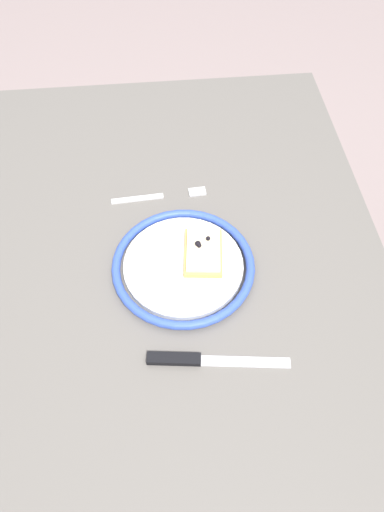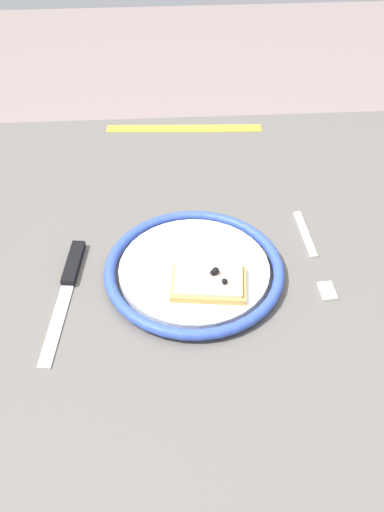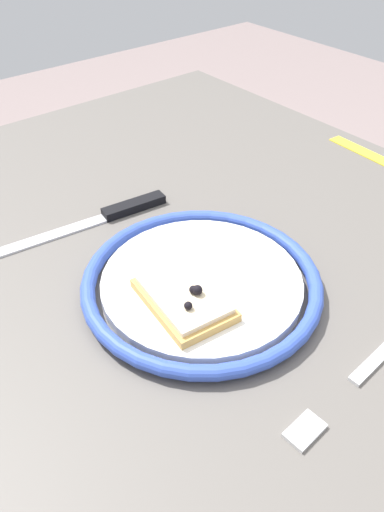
{
  "view_description": "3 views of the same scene",
  "coord_description": "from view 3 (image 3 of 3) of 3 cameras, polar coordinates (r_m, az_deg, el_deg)",
  "views": [
    {
      "loc": [
        0.51,
        -0.0,
        1.52
      ],
      "look_at": [
        0.0,
        0.05,
        0.79
      ],
      "focal_mm": 33.09,
      "sensor_mm": 36.0,
      "label": 1
    },
    {
      "loc": [
        0.06,
        0.7,
        1.44
      ],
      "look_at": [
        0.02,
        0.02,
        0.8
      ],
      "focal_mm": 43.91,
      "sensor_mm": 36.0,
      "label": 2
    },
    {
      "loc": [
        -0.29,
        0.3,
        1.16
      ],
      "look_at": [
        0.04,
        0.03,
        0.81
      ],
      "focal_mm": 34.86,
      "sensor_mm": 36.0,
      "label": 3
    }
  ],
  "objects": [
    {
      "name": "knife",
      "position": [
        0.68,
        -9.03,
        4.86
      ],
      "size": [
        0.05,
        0.24,
        0.01
      ],
      "color": "silver",
      "rests_on": "dining_table"
    },
    {
      "name": "plate",
      "position": [
        0.56,
        1.11,
        -3.03
      ],
      "size": [
        0.27,
        0.27,
        0.02
      ],
      "color": "white",
      "rests_on": "dining_table"
    },
    {
      "name": "dining_table",
      "position": [
        0.64,
        4.24,
        -9.54
      ],
      "size": [
        1.15,
        0.85,
        0.78
      ],
      "color": "#5B5651",
      "rests_on": "ground_plane"
    },
    {
      "name": "pizza_slice_near",
      "position": [
        0.52,
        -0.61,
        -5.1
      ],
      "size": [
        0.11,
        0.08,
        0.03
      ],
      "color": "tan",
      "rests_on": "plate"
    },
    {
      "name": "fork",
      "position": [
        0.5,
        18.44,
        -13.15
      ],
      "size": [
        0.03,
        0.2,
        0.0
      ],
      "color": "silver",
      "rests_on": "dining_table"
    }
  ]
}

